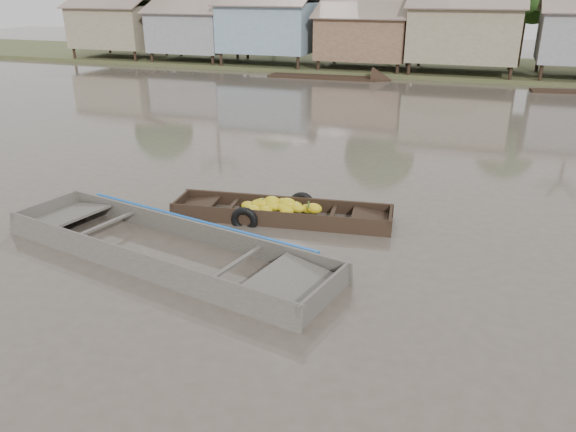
% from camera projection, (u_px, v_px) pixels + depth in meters
% --- Properties ---
extents(ground, '(120.00, 120.00, 0.00)m').
position_uv_depth(ground, '(224.00, 277.00, 11.05)').
color(ground, '#4B443A').
rests_on(ground, ground).
extents(riverbank, '(120.00, 12.47, 10.22)m').
position_uv_depth(riverbank, '(476.00, 24.00, 36.72)').
color(riverbank, '#384723').
rests_on(riverbank, ground).
extents(banana_boat, '(5.52, 2.01, 0.74)m').
position_uv_depth(banana_boat, '(279.00, 213.00, 13.84)').
color(banana_boat, black).
rests_on(banana_boat, ground).
extents(viewer_boat, '(8.09, 3.63, 0.63)m').
position_uv_depth(viewer_boat, '(167.00, 253.00, 11.90)').
color(viewer_boat, '#3F3A35').
rests_on(viewer_boat, ground).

